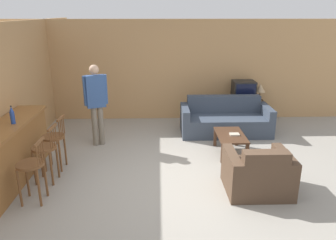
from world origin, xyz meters
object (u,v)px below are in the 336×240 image
object	(u,v)px
bar_chair_far	(54,140)
tv_unit	(242,111)
book_on_table	(234,134)
bar_chair_mid	(45,152)
armchair_near	(258,174)
tv	(243,91)
table_lamp	(260,89)
couch_far	(225,121)
coffee_table	(231,137)
person_by_window	(96,100)
bar_chair_near	(32,169)
bottle	(12,116)

from	to	relation	value
bar_chair_far	tv_unit	distance (m)	4.87
bar_chair_far	book_on_table	bearing A→B (deg)	8.77
bar_chair_mid	tv_unit	xyz separation A→B (m)	(4.09, 3.11, -0.28)
armchair_near	tv	bearing A→B (deg)	80.12
tv	table_lamp	xyz separation A→B (m)	(0.43, 0.00, 0.07)
couch_far	coffee_table	bearing A→B (deg)	-96.07
coffee_table	tv_unit	xyz separation A→B (m)	(0.75, 2.06, -0.08)
tv	armchair_near	bearing A→B (deg)	-99.88
couch_far	person_by_window	distance (m)	3.05
bar_chair_near	tv_unit	distance (m)	5.55
book_on_table	bar_chair_far	bearing A→B (deg)	-171.23
book_on_table	bar_chair_mid	bearing A→B (deg)	-163.34
coffee_table	person_by_window	distance (m)	2.89
couch_far	tv_unit	size ratio (longest dim) A/B	1.80
couch_far	person_by_window	size ratio (longest dim) A/B	1.19
bar_chair_far	book_on_table	world-z (taller)	bar_chair_far
book_on_table	table_lamp	size ratio (longest dim) A/B	0.42
couch_far	armchair_near	world-z (taller)	couch_far
bar_chair_mid	person_by_window	world-z (taller)	person_by_window
bar_chair_mid	bar_chair_far	size ratio (longest dim) A/B	1.00
bar_chair_near	armchair_near	world-z (taller)	bar_chair_near
armchair_near	tv	distance (m)	3.64
bar_chair_mid	armchair_near	size ratio (longest dim) A/B	0.99
tv	book_on_table	size ratio (longest dim) A/B	2.90
bar_chair_mid	tv	xyz separation A→B (m)	(4.09, 3.11, 0.26)
bar_chair_mid	couch_far	size ratio (longest dim) A/B	0.48
armchair_near	book_on_table	size ratio (longest dim) A/B	5.20
table_lamp	person_by_window	size ratio (longest dim) A/B	0.26
tv_unit	person_by_window	size ratio (longest dim) A/B	0.66
bar_chair_far	bar_chair_near	bearing A→B (deg)	-90.00
bar_chair_far	armchair_near	xyz separation A→B (m)	(3.47, -0.93, -0.25)
bar_chair_near	armchair_near	distance (m)	3.49
couch_far	table_lamp	world-z (taller)	table_lamp
coffee_table	bottle	xyz separation A→B (m)	(-3.85, -0.96, 0.80)
bar_chair_mid	coffee_table	distance (m)	3.52
couch_far	tv_unit	bearing A→B (deg)	53.72
bar_chair_mid	tv	distance (m)	5.15
bar_chair_far	couch_far	distance (m)	3.91
bottle	book_on_table	world-z (taller)	bottle
book_on_table	person_by_window	distance (m)	2.95
couch_far	bottle	size ratio (longest dim) A/B	6.81
couch_far	bar_chair_mid	bearing A→B (deg)	-146.80
armchair_near	bar_chair_near	bearing A→B (deg)	-176.95
tv	coffee_table	bearing A→B (deg)	-109.93
bottle	table_lamp	world-z (taller)	bottle
tv_unit	bottle	world-z (taller)	bottle
tv_unit	tv	size ratio (longest dim) A/B	2.07
tv	person_by_window	world-z (taller)	person_by_window
coffee_table	couch_far	bearing A→B (deg)	83.93
couch_far	coffee_table	world-z (taller)	couch_far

